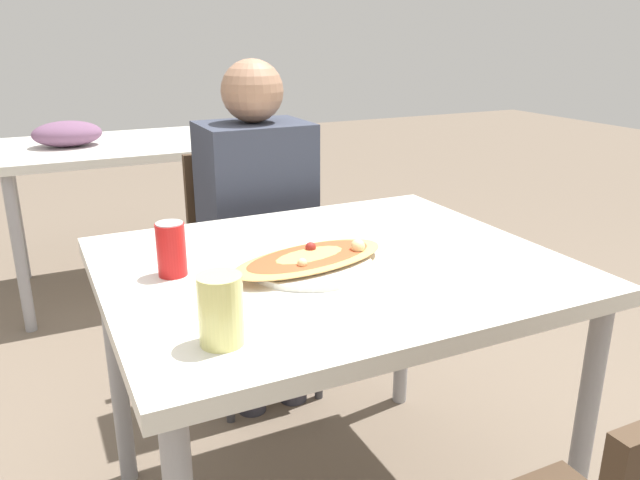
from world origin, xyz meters
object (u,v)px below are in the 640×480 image
chair_far_seated (249,260)px  soda_can (171,249)px  drink_glass (221,310)px  pizza_main (310,261)px  dining_table (331,291)px  person_seated (258,211)px

chair_far_seated → soda_can: size_ratio=7.01×
soda_can → drink_glass: bearing=-89.5°
pizza_main → drink_glass: 0.40m
chair_far_seated → pizza_main: chair_far_seated is taller
dining_table → person_seated: person_seated is taller
chair_far_seated → pizza_main: (-0.12, -0.80, 0.29)m
dining_table → person_seated: size_ratio=0.89×
person_seated → soda_can: size_ratio=9.68×
dining_table → person_seated: bearing=85.3°
dining_table → soda_can: (-0.37, 0.08, 0.14)m
pizza_main → drink_glass: drink_glass is taller
drink_glass → pizza_main: bearing=42.1°
pizza_main → person_seated: bearing=80.0°
person_seated → soda_can: 0.74m
chair_far_seated → pizza_main: size_ratio=2.03×
soda_can → pizza_main: bearing=-17.7°
chair_far_seated → drink_glass: drink_glass is taller
dining_table → soda_can: size_ratio=8.63×
pizza_main → drink_glass: bearing=-137.9°
dining_table → chair_far_seated: size_ratio=1.23×
person_seated → pizza_main: 0.70m
person_seated → drink_glass: (-0.42, -0.96, 0.12)m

